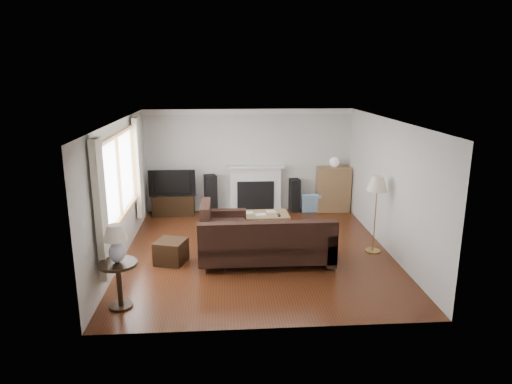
{
  "coord_description": "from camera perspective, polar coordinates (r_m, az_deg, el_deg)",
  "views": [
    {
      "loc": [
        -0.6,
        -8.19,
        3.33
      ],
      "look_at": [
        0.0,
        0.3,
        1.1
      ],
      "focal_mm": 32.0,
      "sensor_mm": 36.0,
      "label": 1
    }
  ],
  "objects": [
    {
      "name": "window",
      "position": [
        8.39,
        -16.7,
        1.81
      ],
      "size": [
        0.12,
        2.74,
        1.54
      ],
      "primitive_type": "cube",
      "color": "olive",
      "rests_on": "room"
    },
    {
      "name": "speaker_left",
      "position": [
        11.1,
        -5.68,
        -0.29
      ],
      "size": [
        0.34,
        0.37,
        0.95
      ],
      "primitive_type": "cube",
      "rotation": [
        0.0,
        0.0,
        0.25
      ],
      "color": "black",
      "rests_on": "ground"
    },
    {
      "name": "table_lamp",
      "position": [
        6.79,
        -17.09,
        -6.25
      ],
      "size": [
        0.35,
        0.35,
        0.56
      ],
      "primitive_type": "cube",
      "color": "silver",
      "rests_on": "side_table"
    },
    {
      "name": "bookshelf",
      "position": [
        11.38,
        9.62,
        0.36
      ],
      "size": [
        0.8,
        0.38,
        1.11
      ],
      "primitive_type": "cube",
      "color": "olive",
      "rests_on": "ground"
    },
    {
      "name": "fireplace",
      "position": [
        11.19,
        -0.08,
        0.44
      ],
      "size": [
        1.4,
        0.26,
        1.15
      ],
      "primitive_type": "cube",
      "color": "white",
      "rests_on": "room"
    },
    {
      "name": "footstool",
      "position": [
        8.42,
        -10.57,
        -7.33
      ],
      "size": [
        0.63,
        0.63,
        0.42
      ],
      "primitive_type": "cube",
      "rotation": [
        0.0,
        0.0,
        -0.31
      ],
      "color": "black",
      "rests_on": "ground"
    },
    {
      "name": "sectional_sofa",
      "position": [
        8.17,
        1.28,
        -6.19
      ],
      "size": [
        2.58,
        1.89,
        0.83
      ],
      "primitive_type": "cube",
      "color": "black",
      "rests_on": "ground"
    },
    {
      "name": "speaker_right",
      "position": [
        11.25,
        4.84,
        -0.41
      ],
      "size": [
        0.27,
        0.31,
        0.82
      ],
      "primitive_type": "cube",
      "rotation": [
        0.0,
        0.0,
        0.16
      ],
      "color": "black",
      "rests_on": "ground"
    },
    {
      "name": "television",
      "position": [
        11.05,
        -10.38,
        1.24
      ],
      "size": [
        1.1,
        0.14,
        0.63
      ],
      "primitive_type": "imported",
      "color": "black",
      "rests_on": "tv_stand"
    },
    {
      "name": "curtain_near",
      "position": [
        6.98,
        -18.83,
        -2.16
      ],
      "size": [
        0.1,
        0.35,
        2.1
      ],
      "primitive_type": "cube",
      "color": "beige",
      "rests_on": "room"
    },
    {
      "name": "room",
      "position": [
        8.47,
        0.14,
        0.47
      ],
      "size": [
        5.1,
        5.6,
        2.54
      ],
      "color": "#47200F",
      "rests_on": "ground"
    },
    {
      "name": "side_table",
      "position": [
        7.03,
        -16.7,
        -11.05
      ],
      "size": [
        0.56,
        0.56,
        0.7
      ],
      "primitive_type": "cube",
      "color": "black",
      "rests_on": "ground"
    },
    {
      "name": "globe_lamp",
      "position": [
        11.24,
        9.76,
        3.69
      ],
      "size": [
        0.24,
        0.24,
        0.24
      ],
      "primitive_type": "sphere",
      "color": "white",
      "rests_on": "bookshelf"
    },
    {
      "name": "floor_lamp",
      "position": [
        8.88,
        14.69,
        -2.76
      ],
      "size": [
        0.44,
        0.44,
        1.48
      ],
      "primitive_type": "cube",
      "rotation": [
        0.0,
        0.0,
        -0.18
      ],
      "color": "#A28338",
      "rests_on": "ground"
    },
    {
      "name": "coffee_table",
      "position": [
        9.66,
        0.54,
        -4.02
      ],
      "size": [
        1.2,
        0.68,
        0.46
      ],
      "primitive_type": "cube",
      "rotation": [
        0.0,
        0.0,
        0.03
      ],
      "color": "olive",
      "rests_on": "ground"
    },
    {
      "name": "curtain_far",
      "position": [
        9.86,
        -14.49,
        2.94
      ],
      "size": [
        0.1,
        0.35,
        2.1
      ],
      "primitive_type": "cube",
      "color": "beige",
      "rests_on": "room"
    },
    {
      "name": "tv_stand",
      "position": [
        11.19,
        -10.25,
        -1.55
      ],
      "size": [
        0.98,
        0.44,
        0.49
      ],
      "primitive_type": "cube",
      "color": "black",
      "rests_on": "ground"
    }
  ]
}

